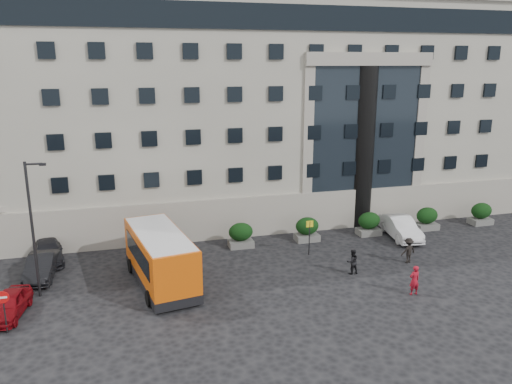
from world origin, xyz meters
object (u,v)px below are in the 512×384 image
hedge_e (427,218)px  parked_car_b (42,266)px  hedge_b (241,235)px  pedestrian_a (414,280)px  hedge_c (307,229)px  parked_car_d (32,221)px  pedestrian_b (352,262)px  hedge_d (369,223)px  parked_car_a (9,305)px  hedge_f (481,213)px  pedestrian_c (408,250)px  parked_car_c (48,252)px  white_taxi (401,227)px  hedge_a (170,241)px  street_lamp (33,225)px  minibus (160,256)px  no_entry_sign (3,304)px  bus_stop_sign (310,232)px

hedge_e → parked_car_b: size_ratio=0.41×
hedge_b → pedestrian_a: bearing=-52.1°
hedge_c → parked_car_d: 22.30m
hedge_b → pedestrian_b: hedge_b is taller
parked_car_d → pedestrian_b: 25.96m
hedge_d → pedestrian_b: (-4.59, -6.58, -0.10)m
hedge_d → parked_car_a: (-24.82, -6.92, -0.26)m
hedge_f → pedestrian_c: (-10.50, -5.87, -0.05)m
hedge_c → parked_car_c: 18.61m
hedge_b → white_taxi: 12.53m
hedge_c → hedge_a: bearing=180.0°
street_lamp → parked_car_a: street_lamp is taller
hedge_f → pedestrian_b: bearing=-156.3°
minibus → pedestrian_c: bearing=-13.0°
no_entry_sign → pedestrian_c: bearing=6.9°
parked_car_b → pedestrian_a: pedestrian_a is taller
hedge_a → parked_car_c: 8.23m
parked_car_d → white_taxi: size_ratio=1.04×
hedge_c → no_entry_sign: (-19.40, -8.84, 0.72)m
pedestrian_c → white_taxi: bearing=-127.3°
parked_car_a → white_taxi: (26.89, 5.66, 0.16)m
hedge_c → minibus: 12.46m
hedge_e → bus_stop_sign: bearing=-166.1°
parked_car_d → white_taxi: bearing=-22.3°
bus_stop_sign → pedestrian_a: 8.38m
hedge_d → street_lamp: street_lamp is taller
parked_car_a → parked_car_d: parked_car_d is taller
street_lamp → parked_car_c: street_lamp is taller
no_entry_sign → pedestrian_b: (20.01, 2.26, -0.83)m
minibus → parked_car_a: bearing=-176.3°
hedge_e → parked_car_d: 32.20m
hedge_c → white_taxi: size_ratio=0.37×
white_taxi → parked_car_b: bearing=-171.1°
street_lamp → parked_car_b: bearing=96.0°
hedge_f → hedge_d: bearing=180.0°
no_entry_sign → parked_car_b: no_entry_sign is taller
hedge_a → hedge_b: 5.20m
street_lamp → parked_car_a: size_ratio=2.04×
pedestrian_a → pedestrian_b: 4.30m
parked_car_d → hedge_e: bearing=-18.4°
hedge_b → hedge_f: size_ratio=1.00×
street_lamp → pedestrian_b: (18.95, -1.78, -3.54)m
bus_stop_sign → white_taxi: bearing=10.7°
hedge_b → hedge_e: size_ratio=1.00×
hedge_e → white_taxi: 3.38m
hedge_b → no_entry_sign: 16.74m
pedestrian_a → pedestrian_b: (-2.18, 3.70, -0.08)m
hedge_e → parked_car_b: 29.10m
pedestrian_a → pedestrian_c: bearing=-121.4°
hedge_c → parked_car_c: bearing=177.6°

